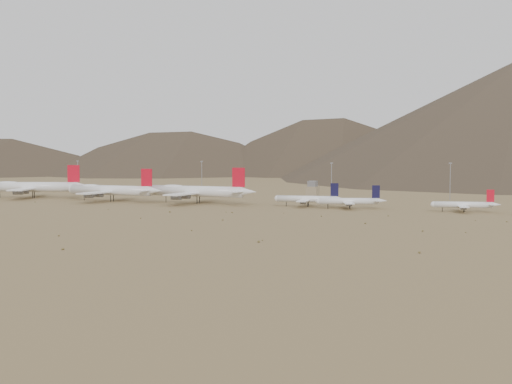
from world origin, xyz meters
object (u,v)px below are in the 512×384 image
at_px(widebody_west, 32,187).
at_px(control_tower, 313,190).
at_px(narrowbody_a, 309,199).
at_px(narrowbody_b, 350,201).
at_px(widebody_east, 197,191).
at_px(widebody_centre, 111,190).

relative_size(widebody_west, control_tower, 6.28).
xyz_separation_m(narrowbody_a, narrowbody_b, (27.11, -4.42, -0.24)).
relative_size(widebody_east, control_tower, 6.53).
xyz_separation_m(widebody_east, narrowbody_b, (101.37, -1.01, -3.58)).
relative_size(widebody_east, narrowbody_a, 1.80).
bearing_deg(narrowbody_b, widebody_east, 158.00).
xyz_separation_m(narrowbody_a, control_tower, (-24.72, 81.70, 0.63)).
relative_size(narrowbody_a, narrowbody_b, 1.11).
bearing_deg(control_tower, narrowbody_a, -73.17).
xyz_separation_m(widebody_west, widebody_east, (133.48, -1.46, -0.10)).
xyz_separation_m(widebody_west, narrowbody_a, (207.73, 1.95, -3.44)).
bearing_deg(widebody_west, widebody_east, -21.59).
height_order(narrowbody_a, control_tower, narrowbody_a).
height_order(widebody_east, narrowbody_a, widebody_east).
height_order(widebody_centre, narrowbody_a, widebody_centre).
height_order(narrowbody_a, narrowbody_b, narrowbody_a).
bearing_deg(narrowbody_a, widebody_centre, 175.19).
bearing_deg(widebody_west, widebody_centre, -26.44).
relative_size(widebody_centre, narrowbody_b, 1.89).
bearing_deg(narrowbody_a, widebody_east, 174.11).
bearing_deg(widebody_east, control_tower, 61.55).
distance_m(widebody_west, narrowbody_a, 207.77).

